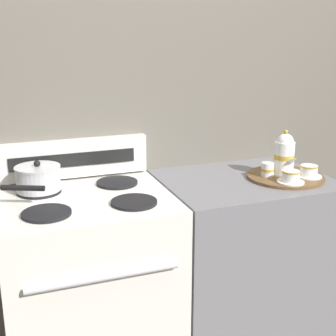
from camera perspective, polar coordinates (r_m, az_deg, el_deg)
The scene contains 10 objects.
wall_back at distance 2.33m, azimuth -2.22°, elevation 4.09°, with size 6.00×0.05×2.20m.
stove at distance 2.18m, azimuth -9.45°, elevation -15.10°, with size 0.72×0.63×0.94m.
control_panel at distance 2.21m, azimuth -11.54°, elevation 1.16°, with size 0.70×0.05×0.18m.
side_counter at distance 2.41m, azimuth 8.89°, elevation -11.88°, with size 0.78×0.60×0.93m.
saucepan at distance 2.06m, azimuth -15.58°, elevation -1.20°, with size 0.25×0.30×0.13m.
serving_tray at distance 2.27m, azimuth 14.11°, elevation -1.05°, with size 0.36×0.36×0.01m.
teapot at distance 2.26m, azimuth 14.02°, elevation 1.66°, with size 0.10×0.15×0.21m.
teacup_left at distance 2.16m, azimuth 14.75°, elevation -1.03°, with size 0.12×0.12×0.06m.
teacup_right at distance 2.27m, azimuth 16.79°, elevation -0.36°, with size 0.12×0.12×0.06m.
creamer_jug at distance 2.23m, azimuth 12.04°, elevation -0.18°, with size 0.06×0.06×0.07m.
Camera 1 is at (-0.71, -1.84, 1.59)m, focal length 50.00 mm.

